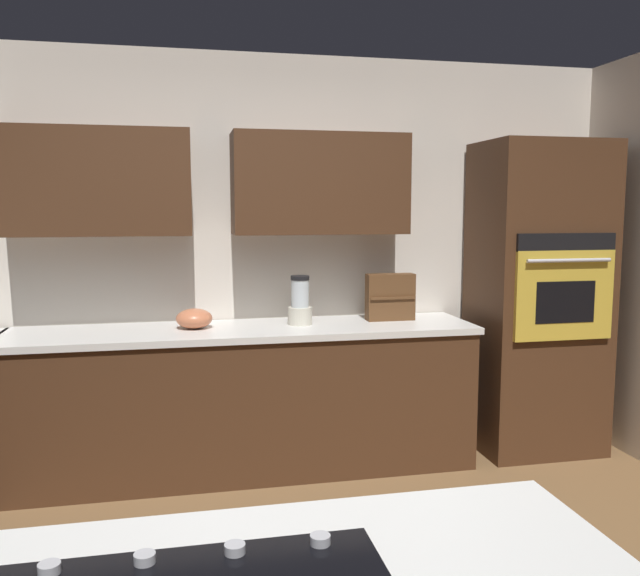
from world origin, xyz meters
TOP-DOWN VIEW (x-y plane):
  - wall_back at (0.06, -2.05)m, footprint 6.00×0.44m
  - lower_cabinets_back at (0.10, -1.72)m, footprint 2.80×0.60m
  - countertop_back at (0.10, -1.72)m, footprint 2.84×0.64m
  - wall_oven at (-1.85, -1.72)m, footprint 0.80×0.66m
  - blender at (-0.25, -1.76)m, footprint 0.15×0.15m
  - mixing_bowl at (0.40, -1.76)m, footprint 0.22×0.22m
  - spice_rack at (-0.85, -1.80)m, footprint 0.31×0.11m

SIDE VIEW (x-z plane):
  - lower_cabinets_back at x=0.10m, z-range 0.00..0.86m
  - countertop_back at x=0.10m, z-range 0.86..0.90m
  - mixing_bowl at x=0.40m, z-range 0.90..1.02m
  - wall_oven at x=-1.85m, z-range 0.00..2.05m
  - blender at x=-0.25m, z-range 0.88..1.18m
  - spice_rack at x=-0.85m, z-range 0.90..1.20m
  - wall_back at x=0.06m, z-range 0.11..2.71m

